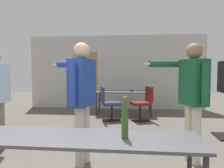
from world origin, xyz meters
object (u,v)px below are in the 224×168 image
office_chair_near_pushed (109,105)px  drink_cup (132,90)px  person_center_tall (81,91)px  office_chair_far_left (143,105)px  person_right_polo (193,91)px  beer_bottle (125,119)px

office_chair_near_pushed → drink_cup: office_chair_near_pushed is taller
person_center_tall → office_chair_far_left: (1.00, 2.92, -0.64)m
drink_cup → office_chair_far_left: bearing=-63.9°
person_center_tall → office_chair_near_pushed: size_ratio=1.92×
office_chair_far_left → drink_cup: size_ratio=10.31×
office_chair_near_pushed → office_chair_far_left: bearing=78.5°
person_right_polo → drink_cup: bearing=-3.4°
person_center_tall → office_chair_near_pushed: person_center_tall is taller
beer_bottle → person_right_polo: bearing=53.2°
person_center_tall → beer_bottle: bearing=-131.6°
office_chair_near_pushed → drink_cup: size_ratio=10.25×
office_chair_far_left → person_center_tall: bearing=141.7°
office_chair_near_pushed → person_right_polo: bearing=14.5°
person_right_polo → office_chair_far_left: person_right_polo is taller
person_right_polo → beer_bottle: person_right_polo is taller
office_chair_far_left → drink_cup: (-0.32, 0.65, 0.33)m
office_chair_far_left → beer_bottle: beer_bottle is taller
office_chair_far_left → drink_cup: bearing=6.5°
person_right_polo → beer_bottle: size_ratio=4.39×
person_right_polo → person_center_tall: (-1.63, -0.23, -0.00)m
office_chair_far_left → beer_bottle: 3.99m
office_chair_near_pushed → beer_bottle: size_ratio=2.28×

